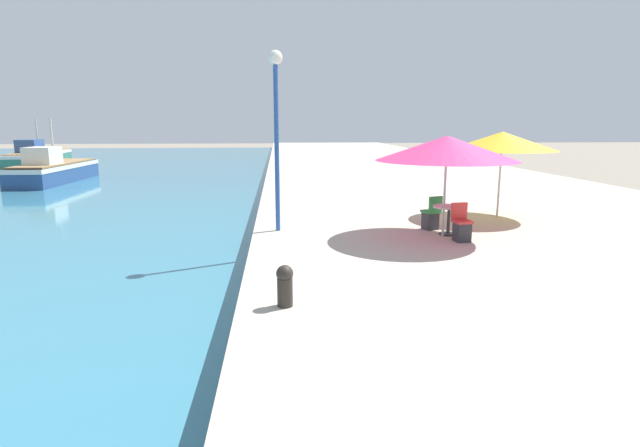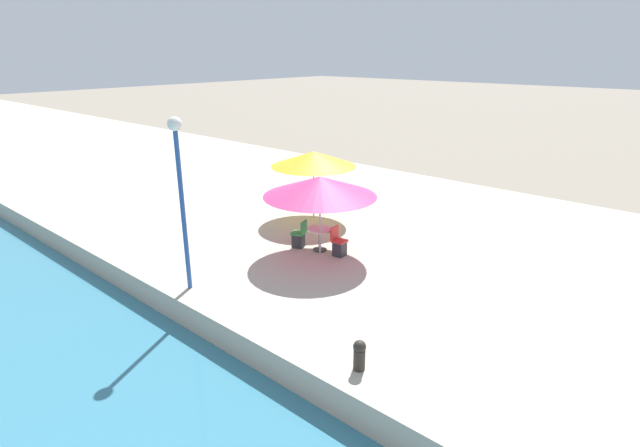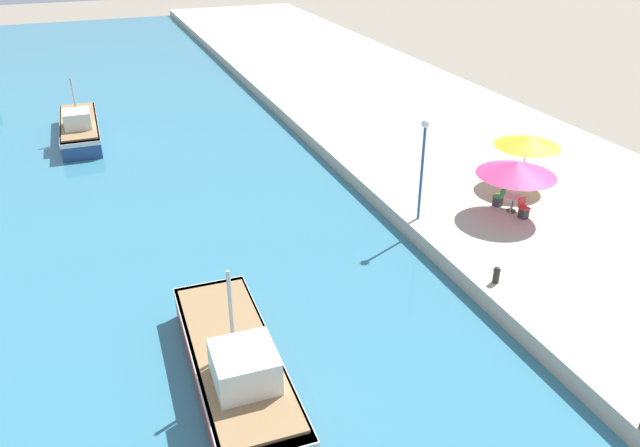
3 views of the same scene
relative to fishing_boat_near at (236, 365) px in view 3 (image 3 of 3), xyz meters
name	(u,v)px [view 3 (image 3 of 3)]	position (x,y,z in m)	size (l,w,h in m)	color
quay_promenade	(378,97)	(17.36, 25.82, -0.47)	(16.00, 90.00, 0.74)	#BCB29E
fishing_boat_near	(236,365)	(0.00, 0.00, 0.00)	(2.72, 8.37, 4.04)	red
fishing_boat_mid	(79,127)	(-3.48, 25.23, -0.04)	(2.34, 8.20, 3.82)	navy
cafe_umbrella_pink	(517,169)	(14.12, 5.71, 2.09)	(3.46, 3.46, 2.49)	#B7B7B7
cafe_umbrella_white	(528,141)	(16.67, 8.27, 2.17)	(3.15, 3.15, 2.54)	#B7B7B7
cafe_table	(513,201)	(14.32, 5.89, 0.43)	(0.80, 0.80, 0.74)	#333338
cafe_chair_left	(498,200)	(14.07, 6.57, 0.23)	(0.52, 0.54, 0.91)	#2D2D33
cafe_chair_right	(523,211)	(14.40, 5.17, 0.23)	(0.44, 0.47, 0.91)	#2D2D33
mooring_bollard	(496,274)	(10.12, 1.15, 0.25)	(0.26, 0.26, 0.65)	#2D2823
lamppost	(423,153)	(10.02, 6.78, 2.99)	(0.36, 0.36, 4.56)	#28519E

